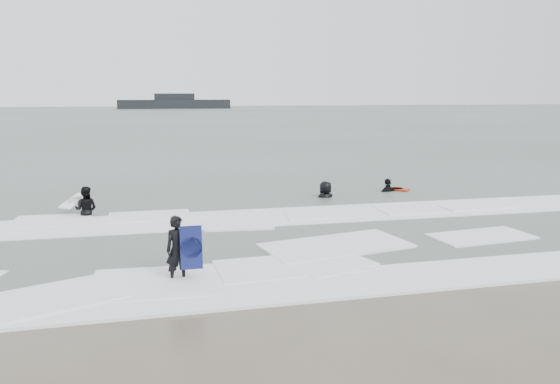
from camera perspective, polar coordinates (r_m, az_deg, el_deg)
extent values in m
plane|color=brown|center=(12.84, 4.94, -8.78)|extent=(320.00, 320.00, 0.00)
plane|color=#47544C|center=(91.72, -10.38, 7.61)|extent=(320.00, 320.00, 0.00)
imported|color=black|center=(12.68, -10.50, -9.18)|extent=(0.63, 0.49, 1.54)
imported|color=black|center=(19.82, -19.56, -2.49)|extent=(0.91, 0.78, 1.62)
imported|color=black|center=(23.69, 11.21, -0.05)|extent=(1.10, 0.68, 1.75)
imported|color=black|center=(22.01, 4.77, -0.68)|extent=(1.01, 0.77, 1.86)
cube|color=white|center=(12.29, 5.79, -9.52)|extent=(30.03, 2.32, 0.07)
cube|color=white|center=(18.42, -0.68, -2.69)|extent=(30.00, 2.60, 0.09)
cube|color=black|center=(147.05, -10.96, 9.00)|extent=(28.71, 5.13, 2.26)
cube|color=black|center=(147.03, -10.98, 9.76)|extent=(10.25, 3.08, 1.64)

